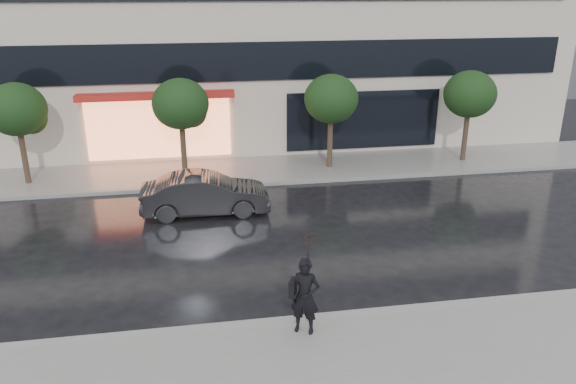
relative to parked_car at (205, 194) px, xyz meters
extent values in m
plane|color=black|center=(2.28, -6.00, -0.71)|extent=(120.00, 120.00, 0.00)
cube|color=slate|center=(2.28, -9.25, -0.65)|extent=(60.00, 4.50, 0.12)
cube|color=slate|center=(2.28, 4.25, -0.65)|extent=(60.00, 3.50, 0.12)
cube|color=gray|center=(2.28, -7.00, -0.64)|extent=(60.00, 0.25, 0.14)
cube|color=gray|center=(2.28, 2.50, -0.64)|extent=(60.00, 0.25, 0.14)
cube|color=black|center=(2.28, 5.94, 3.59)|extent=(28.00, 0.12, 1.60)
cube|color=#FF8C59|center=(-1.72, 5.92, 0.89)|extent=(6.00, 0.10, 2.60)
cube|color=#AE211A|center=(-1.72, 5.59, 2.34)|extent=(6.40, 0.70, 0.25)
cube|color=black|center=(7.28, 5.94, 0.89)|extent=(7.00, 0.10, 2.60)
cylinder|color=#33261C|center=(-6.72, 4.00, 0.39)|extent=(0.22, 0.22, 2.20)
ellipsoid|color=black|center=(-6.72, 4.00, 2.29)|extent=(2.20, 2.20, 1.98)
sphere|color=black|center=(-6.32, 4.20, 1.89)|extent=(1.20, 1.20, 1.20)
cylinder|color=#33261C|center=(-0.72, 4.00, 0.39)|extent=(0.22, 0.22, 2.20)
ellipsoid|color=black|center=(-0.72, 4.00, 2.29)|extent=(2.20, 2.20, 1.98)
sphere|color=black|center=(-0.32, 4.20, 1.89)|extent=(1.20, 1.20, 1.20)
cylinder|color=#33261C|center=(5.28, 4.00, 0.39)|extent=(0.22, 0.22, 2.20)
ellipsoid|color=black|center=(5.28, 4.00, 2.29)|extent=(2.20, 2.20, 1.98)
sphere|color=black|center=(5.68, 4.20, 1.89)|extent=(1.20, 1.20, 1.20)
cylinder|color=#33261C|center=(11.28, 4.00, 0.39)|extent=(0.22, 0.22, 2.20)
ellipsoid|color=black|center=(11.28, 4.00, 2.29)|extent=(2.20, 2.20, 1.98)
sphere|color=black|center=(11.68, 4.20, 1.89)|extent=(1.20, 1.20, 1.20)
imported|color=black|center=(0.00, 0.00, 0.00)|extent=(4.31, 1.56, 1.41)
imported|color=black|center=(1.95, -7.50, 0.30)|extent=(0.76, 0.65, 1.77)
imported|color=black|center=(2.00, -7.52, 1.40)|extent=(1.14, 1.15, 0.78)
cylinder|color=black|center=(2.00, -7.52, 0.95)|extent=(0.02, 0.02, 0.89)
cube|color=black|center=(1.69, -7.45, 0.51)|extent=(0.24, 0.35, 0.38)
camera|label=1|loc=(-0.19, -17.93, 6.72)|focal=35.00mm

